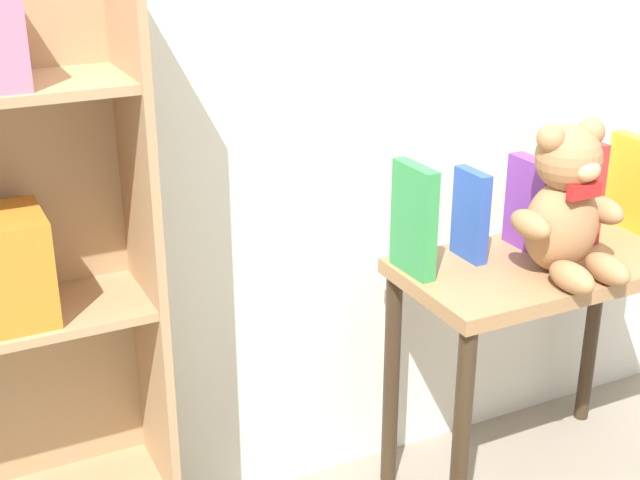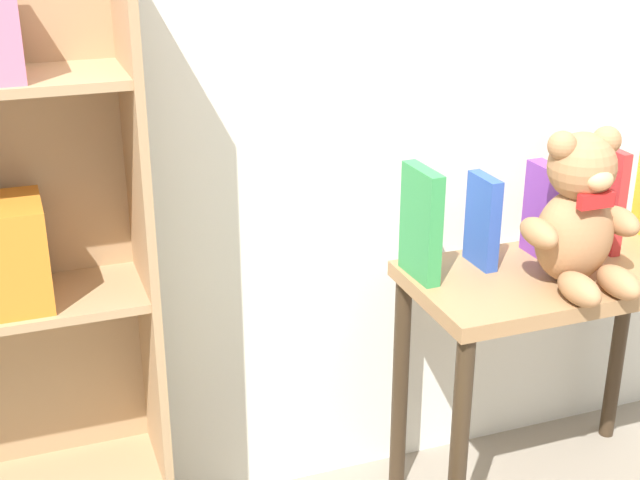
{
  "view_description": "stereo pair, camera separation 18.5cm",
  "coord_description": "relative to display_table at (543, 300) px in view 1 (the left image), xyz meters",
  "views": [
    {
      "loc": [
        -1.03,
        -0.52,
        1.46
      ],
      "look_at": [
        -0.27,
        1.02,
        0.76
      ],
      "focal_mm": 50.0,
      "sensor_mm": 36.0,
      "label": 1
    },
    {
      "loc": [
        -0.86,
        -0.59,
        1.46
      ],
      "look_at": [
        -0.27,
        1.02,
        0.76
      ],
      "focal_mm": 50.0,
      "sensor_mm": 36.0,
      "label": 2
    }
  ],
  "objects": [
    {
      "name": "book_standing_red",
      "position": [
        0.16,
        0.09,
        0.23
      ],
      "size": [
        0.03,
        0.15,
        0.25
      ],
      "primitive_type": "cube",
      "rotation": [
        0.0,
        0.0,
        -0.01
      ],
      "color": "red",
      "rests_on": "display_table"
    },
    {
      "name": "book_standing_purple",
      "position": [
        -0.0,
        0.08,
        0.22
      ],
      "size": [
        0.05,
        0.14,
        0.22
      ],
      "primitive_type": "cube",
      "rotation": [
        0.0,
        0.0,
        0.03
      ],
      "color": "purple",
      "rests_on": "display_table"
    },
    {
      "name": "book_standing_green",
      "position": [
        -0.32,
        0.08,
        0.23
      ],
      "size": [
        0.04,
        0.14,
        0.25
      ],
      "primitive_type": "cube",
      "rotation": [
        0.0,
        0.0,
        0.04
      ],
      "color": "#33934C",
      "rests_on": "display_table"
    },
    {
      "name": "teddy_bear",
      "position": [
        -0.02,
        -0.07,
        0.27
      ],
      "size": [
        0.27,
        0.24,
        0.35
      ],
      "color": "#A8754C",
      "rests_on": "display_table"
    },
    {
      "name": "display_table",
      "position": [
        0.0,
        0.0,
        0.0
      ],
      "size": [
        0.71,
        0.36,
        0.62
      ],
      "color": "#9E754C",
      "rests_on": "ground_plane"
    },
    {
      "name": "book_standing_blue",
      "position": [
        -0.16,
        0.09,
        0.22
      ],
      "size": [
        0.03,
        0.11,
        0.21
      ],
      "primitive_type": "cube",
      "rotation": [
        0.0,
        0.0,
        0.02
      ],
      "color": "#2D51B7",
      "rests_on": "display_table"
    },
    {
      "name": "book_standing_yellow",
      "position": [
        0.32,
        0.08,
        0.23
      ],
      "size": [
        0.04,
        0.14,
        0.24
      ],
      "primitive_type": "cube",
      "rotation": [
        0.0,
        0.0,
        -0.01
      ],
      "color": "gold",
      "rests_on": "display_table"
    }
  ]
}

